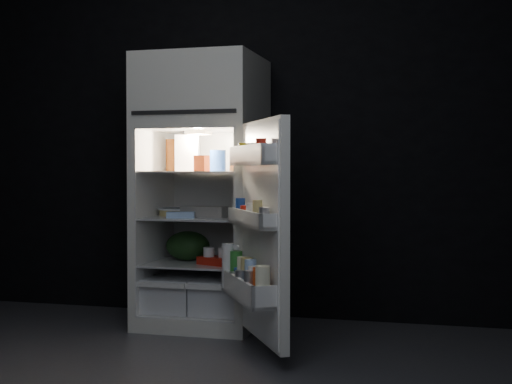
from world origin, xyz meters
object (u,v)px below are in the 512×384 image
(egg_carton, at_px, (204,212))
(yogurt_tray, at_px, (218,261))
(refrigerator, at_px, (203,182))
(fridge_door, at_px, (258,235))
(milk_jug, at_px, (187,153))

(egg_carton, xyz_separation_m, yogurt_tray, (0.11, -0.07, -0.31))
(refrigerator, distance_m, fridge_door, 0.94)
(milk_jug, height_order, egg_carton, milk_jug)
(egg_carton, distance_m, yogurt_tray, 0.34)
(yogurt_tray, bearing_deg, refrigerator, 154.73)
(yogurt_tray, bearing_deg, egg_carton, 171.13)
(fridge_door, distance_m, yogurt_tray, 0.71)
(fridge_door, relative_size, milk_jug, 5.08)
(refrigerator, xyz_separation_m, egg_carton, (0.04, -0.10, -0.19))
(refrigerator, bearing_deg, milk_jug, -176.88)
(fridge_door, bearing_deg, yogurt_tray, 127.60)
(milk_jug, xyz_separation_m, yogurt_tray, (0.26, -0.16, -0.69))
(egg_carton, bearing_deg, refrigerator, 120.24)
(milk_jug, bearing_deg, egg_carton, -45.82)
(refrigerator, relative_size, egg_carton, 5.89)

